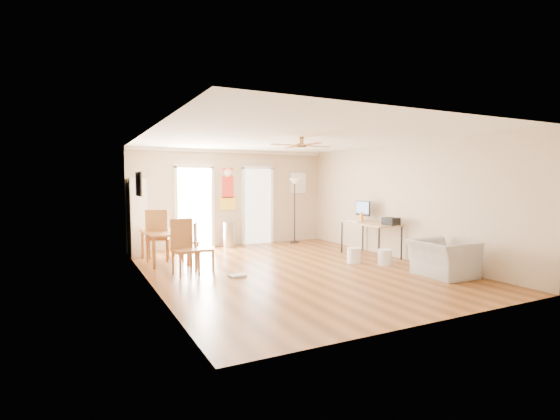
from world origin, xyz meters
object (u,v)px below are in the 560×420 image
dining_chair_near (186,248)px  torchiere_lamp (295,211)px  printer (391,221)px  dining_table (164,247)px  dining_chair_far (158,235)px  computer_desk (370,239)px  dining_chair_right_a (190,240)px  dining_chair_right_b (205,246)px  bookshelf (137,217)px  wastebasket_b (385,257)px  trash_can (229,235)px  wastebasket_a (354,255)px  armchair (443,259)px

dining_chair_near → torchiere_lamp: torchiere_lamp is taller
printer → dining_table: bearing=150.6°
dining_chair_far → computer_desk: size_ratio=0.78×
dining_chair_right_a → dining_chair_right_b: dining_chair_right_b is taller
printer → computer_desk: bearing=95.0°
bookshelf → wastebasket_b: 5.78m
dining_chair_right_a → dining_chair_right_b: bearing=-172.0°
bookshelf → trash_can: bookshelf is taller
torchiere_lamp → wastebasket_a: bearing=-95.4°
bookshelf → computer_desk: bookshelf is taller
dining_table → dining_chair_right_a: bearing=0.3°
wastebasket_a → dining_table: bearing=152.2°
bookshelf → trash_can: bearing=17.4°
printer → wastebasket_b: bearing=-147.1°
wastebasket_b → armchair: (0.25, -1.27, 0.17)m
dining_chair_right_a → dining_chair_right_b: (0.00, -1.16, 0.01)m
dining_chair_right_b → wastebasket_b: 3.73m
dining_chair_right_a → armchair: bearing=-126.4°
trash_can → wastebasket_b: bearing=-60.7°
torchiere_lamp → printer: (0.68, -3.23, -0.06)m
dining_chair_right_b → trash_can: 2.86m
computer_desk → armchair: computer_desk is taller
bookshelf → dining_chair_right_b: 2.58m
wastebasket_a → torchiere_lamp: bearing=84.6°
dining_chair_right_b → wastebasket_b: dining_chair_right_b is taller
trash_can → wastebasket_a: bearing=-62.8°
dining_chair_near → armchair: (4.19, -2.24, -0.18)m
dining_chair_right_a → trash_can: 1.94m
printer → armchair: size_ratio=0.31×
wastebasket_a → dining_chair_far: bearing=150.0°
dining_chair_right_b → dining_chair_near: size_ratio=0.91×
dining_chair_near → armchair: size_ratio=1.01×
torchiere_lamp → computer_desk: bearing=-78.0°
dining_chair_right_a → wastebasket_b: 4.26m
dining_chair_far → wastebasket_b: (4.14, -2.64, -0.40)m
dining_table → armchair: size_ratio=1.32×
torchiere_lamp → printer: torchiere_lamp is taller
dining_table → computer_desk: (4.49, -1.39, 0.05)m
wastebasket_b → dining_chair_far: bearing=147.5°
dining_table → wastebasket_b: dining_table is taller
wastebasket_a → armchair: bearing=-68.9°
dining_chair_near → computer_desk: 4.38m
bookshelf → armchair: bearing=-31.9°
dining_table → trash_can: size_ratio=2.02×
dining_chair_near → wastebasket_a: bearing=-16.0°
trash_can → wastebasket_b: trash_can is taller
bookshelf → dining_table: 1.40m
dining_chair_right_a → dining_chair_far: 0.69m
bookshelf → wastebasket_a: 5.14m
dining_chair_far → computer_desk: 4.86m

